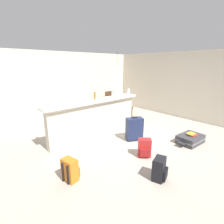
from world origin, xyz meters
name	(u,v)px	position (x,y,z in m)	size (l,w,h in m)	color
ground_plane	(123,137)	(0.00, 0.00, -0.03)	(13.00, 13.00, 0.05)	#ADA393
wall_back	(70,84)	(0.00, 3.05, 1.25)	(6.60, 0.10, 2.50)	beige
wall_right	(172,84)	(3.05, 0.30, 1.25)	(0.10, 6.00, 2.50)	beige
partition_half_wall	(95,120)	(-0.61, 0.52, 0.51)	(2.80, 0.20, 1.03)	beige
bar_countertop	(95,101)	(-0.61, 0.52, 1.05)	(2.96, 0.40, 0.05)	white
bottle_clear	(46,102)	(-1.90, 0.60, 1.21)	(0.07, 0.07, 0.26)	silver
bottle_amber	(95,96)	(-0.58, 0.55, 1.19)	(0.06, 0.06, 0.22)	#9E661E
bottle_white	(128,92)	(0.67, 0.46, 1.18)	(0.07, 0.07, 0.20)	silver
grocery_bag	(117,93)	(0.24, 0.55, 1.19)	(0.26, 0.18, 0.22)	silver
dining_table	(115,99)	(1.33, 1.81, 0.65)	(1.10, 0.80, 0.74)	#4C331E
dining_chair_near_partition	(125,105)	(1.35, 1.25, 0.52)	(0.46, 0.46, 0.93)	#4C331E
dining_chair_far_side	(107,100)	(1.36, 2.33, 0.52)	(0.41, 0.41, 0.93)	#4C331E
pendant_lamp	(117,70)	(1.42, 1.79, 1.82)	(0.34, 0.34, 0.80)	black
suitcase_flat_charcoal	(190,139)	(1.02, -1.50, 0.11)	(0.85, 0.54, 0.22)	#38383D
backpack_black	(160,169)	(-0.89, -1.80, 0.20)	(0.32, 0.30, 0.42)	black
suitcase_upright_navy	(134,128)	(0.06, -0.37, 0.33)	(0.50, 0.40, 0.67)	#1E284C
backpack_orange	(70,170)	(-2.11, -0.75, 0.20)	(0.28, 0.31, 0.42)	orange
backpack_red	(145,148)	(-0.45, -1.12, 0.20)	(0.34, 0.34, 0.42)	red
book_stack	(192,134)	(1.04, -1.52, 0.25)	(0.26, 0.24, 0.05)	#AD2D2D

